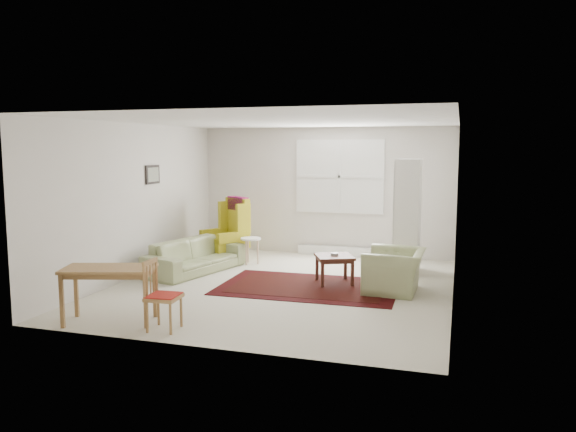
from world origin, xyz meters
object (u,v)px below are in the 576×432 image
(cabinet, at_px, (408,216))
(desk_chair, at_px, (164,295))
(coffee_table, at_px, (334,269))
(desk, at_px, (110,295))
(sofa, at_px, (195,250))
(armchair, at_px, (395,267))
(stool, at_px, (251,251))
(wingback_chair, at_px, (224,229))

(cabinet, relative_size, desk_chair, 2.33)
(coffee_table, bearing_deg, desk, -128.94)
(sofa, relative_size, desk, 1.76)
(desk, bearing_deg, sofa, 95.27)
(armchair, xyz_separation_m, stool, (-2.72, 1.22, -0.13))
(cabinet, bearing_deg, wingback_chair, -179.47)
(wingback_chair, relative_size, cabinet, 0.62)
(sofa, xyz_separation_m, stool, (0.67, 0.89, -0.14))
(armchair, bearing_deg, stool, -112.69)
(sofa, distance_m, wingback_chair, 1.04)
(stool, relative_size, desk_chair, 0.59)
(sofa, distance_m, armchair, 3.40)
(sofa, height_order, cabinet, cabinet)
(wingback_chair, xyz_separation_m, cabinet, (3.35, 0.02, 0.36))
(stool, distance_m, desk_chair, 3.79)
(wingback_chair, relative_size, desk_chair, 1.45)
(wingback_chair, bearing_deg, desk_chair, -42.40)
(coffee_table, distance_m, desk, 3.47)
(desk_chair, bearing_deg, armchair, -46.44)
(desk_chair, bearing_deg, stool, 1.75)
(desk, bearing_deg, wingback_chair, 92.42)
(desk_chair, bearing_deg, coffee_table, -30.78)
(armchair, distance_m, wingback_chair, 3.56)
(sofa, xyz_separation_m, wingback_chair, (0.10, 1.01, 0.22))
(armchair, height_order, desk_chair, desk_chair)
(wingback_chair, height_order, desk_chair, wingback_chair)
(wingback_chair, xyz_separation_m, coffee_table, (2.34, -1.13, -0.37))
(armchair, distance_m, stool, 2.98)
(wingback_chair, height_order, desk, wingback_chair)
(sofa, relative_size, armchair, 1.98)
(armchair, relative_size, coffee_table, 1.73)
(wingback_chair, distance_m, desk_chair, 4.01)
(armchair, bearing_deg, desk_chair, -41.30)
(armchair, height_order, stool, armchair)
(wingback_chair, xyz_separation_m, desk, (0.16, -3.83, -0.26))
(cabinet, bearing_deg, stool, -176.90)
(armchair, bearing_deg, sofa, -94.13)
(wingback_chair, bearing_deg, desk, -53.46)
(coffee_table, height_order, desk, desk)
(cabinet, distance_m, desk_chair, 4.63)
(coffee_table, height_order, desk_chair, desk_chair)
(desk, bearing_deg, cabinet, 50.38)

